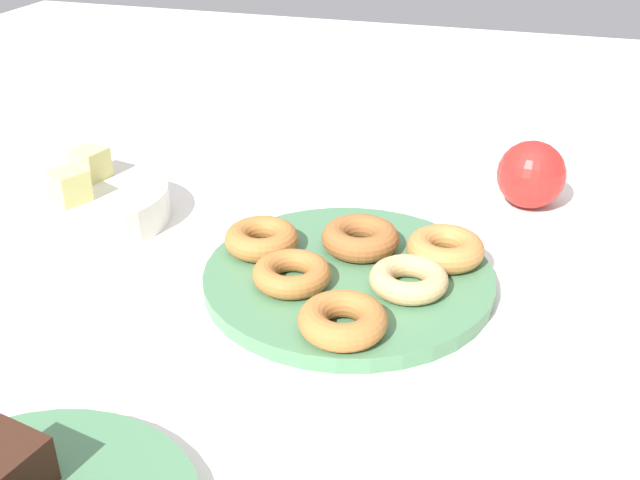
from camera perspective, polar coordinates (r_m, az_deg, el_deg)
The scene contains 13 objects.
ground_plane at distance 0.77m, azimuth 2.13°, elevation -3.35°, with size 2.40×2.40×0.00m, color white.
donut_plate at distance 0.77m, azimuth 2.14°, elevation -2.83°, with size 0.29×0.29×0.02m, color #4C7F56.
donut_0 at distance 0.73m, azimuth 6.69°, elevation -2.95°, with size 0.08×0.08×0.02m, color tan.
donut_1 at distance 0.79m, azimuth 9.41°, elevation -0.64°, with size 0.08×0.08×0.03m, color #BC7A3D.
donut_2 at distance 0.80m, azimuth 2.84°, elevation 0.18°, with size 0.08×0.08×0.03m, color #995B2D.
donut_3 at distance 0.80m, azimuth -4.42°, elevation 0.10°, with size 0.08×0.08×0.03m, color #AD6B33.
donut_4 at distance 0.67m, azimuth 1.73°, elevation -6.04°, with size 0.08×0.08×0.03m, color #AD6B33.
donut_5 at distance 0.74m, azimuth -2.14°, elevation -2.55°, with size 0.08×0.08×0.02m, color #AD6B33.
brownie_far at distance 0.56m, azimuth -22.71°, elevation -15.53°, with size 0.05×0.05×0.04m, color #381E14.
fruit_bowl at distance 0.93m, azimuth -16.93°, elevation 2.54°, with size 0.19×0.19×0.04m, color silver.
melon_chunk_left at distance 0.89m, azimuth -18.37°, elevation 3.87°, with size 0.04×0.04×0.04m, color #DBD67A.
melon_chunk_right at distance 0.95m, azimuth -16.92°, elevation 5.53°, with size 0.04×0.04×0.04m, color #DBD67A.
apple at distance 0.95m, azimuth 15.61°, elevation 4.77°, with size 0.08×0.08×0.08m, color red.
Camera 1 is at (-0.64, -0.17, 0.40)m, focal length 42.52 mm.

